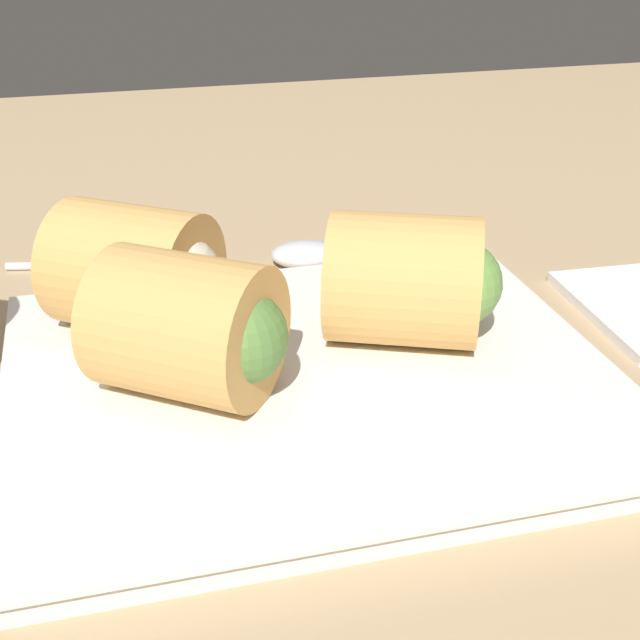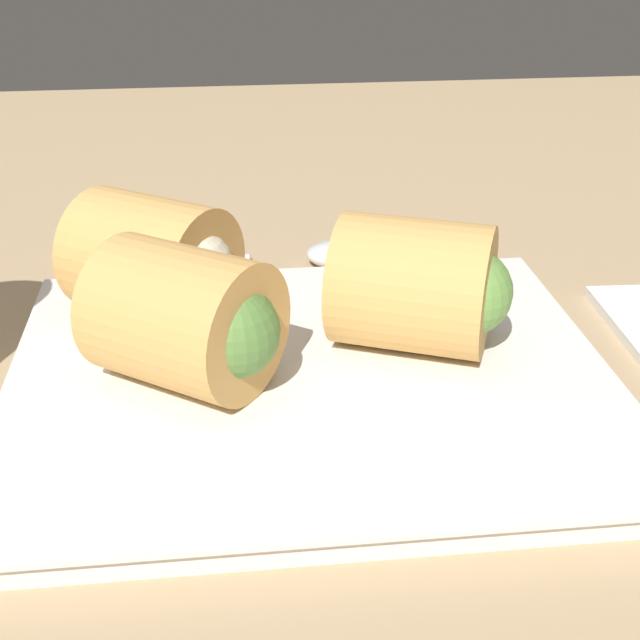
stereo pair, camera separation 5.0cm
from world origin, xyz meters
The scene contains 6 objects.
table_surface centered at (0.00, 0.00, 1.00)cm, with size 180.00×140.00×2.00cm.
serving_plate centered at (-0.45, -2.90, 2.76)cm, with size 27.42×23.24×1.50cm.
roll_front_left centered at (-5.48, -4.55, 6.63)cm, with size 8.92×8.51×6.26cm.
roll_front_right centered at (5.13, -2.27, 6.63)cm, with size 9.38×9.22×6.26cm.
roll_back_left centered at (6.86, -8.99, 6.63)cm, with size 9.37×9.19×6.26cm.
spoon centered at (-1.91, -18.35, 2.67)cm, with size 20.35×6.19×1.47cm.
Camera 2 is at (3.59, 32.18, 23.94)cm, focal length 50.00 mm.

